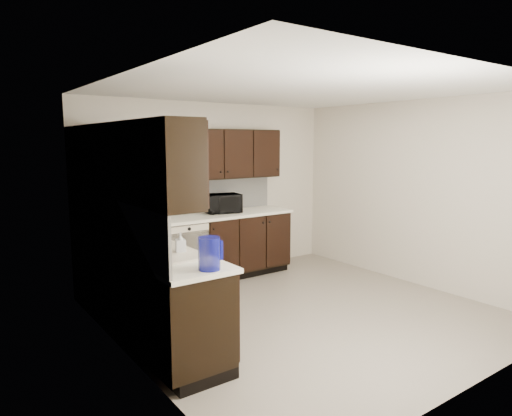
# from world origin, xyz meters

# --- Properties ---
(floor) EXTENTS (4.00, 4.00, 0.00)m
(floor) POSITION_xyz_m (0.00, 0.00, 0.00)
(floor) COLOR gray
(floor) RESTS_ON ground
(ceiling) EXTENTS (4.00, 4.00, 0.00)m
(ceiling) POSITION_xyz_m (0.00, 0.00, 2.50)
(ceiling) COLOR white
(ceiling) RESTS_ON wall_back
(wall_back) EXTENTS (4.00, 0.02, 2.50)m
(wall_back) POSITION_xyz_m (0.00, 2.00, 1.25)
(wall_back) COLOR beige
(wall_back) RESTS_ON floor
(wall_left) EXTENTS (0.02, 4.00, 2.50)m
(wall_left) POSITION_xyz_m (-2.00, 0.00, 1.25)
(wall_left) COLOR beige
(wall_left) RESTS_ON floor
(wall_right) EXTENTS (0.02, 4.00, 2.50)m
(wall_right) POSITION_xyz_m (2.00, 0.00, 1.25)
(wall_right) COLOR beige
(wall_right) RESTS_ON floor
(wall_front) EXTENTS (4.00, 0.02, 2.50)m
(wall_front) POSITION_xyz_m (0.00, -2.00, 1.25)
(wall_front) COLOR beige
(wall_front) RESTS_ON floor
(lower_cabinets) EXTENTS (3.00, 2.80, 0.90)m
(lower_cabinets) POSITION_xyz_m (-1.01, 1.11, 0.41)
(lower_cabinets) COLOR black
(lower_cabinets) RESTS_ON floor
(countertop) EXTENTS (3.03, 2.83, 0.04)m
(countertop) POSITION_xyz_m (-1.01, 1.11, 0.92)
(countertop) COLOR white
(countertop) RESTS_ON lower_cabinets
(backsplash) EXTENTS (3.00, 2.80, 0.48)m
(backsplash) POSITION_xyz_m (-1.22, 1.32, 1.18)
(backsplash) COLOR beige
(backsplash) RESTS_ON countertop
(upper_cabinets) EXTENTS (3.00, 2.80, 0.70)m
(upper_cabinets) POSITION_xyz_m (-1.10, 1.20, 1.77)
(upper_cabinets) COLOR black
(upper_cabinets) RESTS_ON wall_back
(dishwasher) EXTENTS (0.58, 0.04, 0.78)m
(dishwasher) POSITION_xyz_m (-0.70, 1.41, 0.55)
(dishwasher) COLOR beige
(dishwasher) RESTS_ON lower_cabinets
(sink) EXTENTS (0.54, 0.82, 0.42)m
(sink) POSITION_xyz_m (-1.68, -0.01, 0.88)
(sink) COLOR beige
(sink) RESTS_ON countertop
(microwave) EXTENTS (0.54, 0.42, 0.27)m
(microwave) POSITION_xyz_m (0.02, 1.74, 1.07)
(microwave) COLOR black
(microwave) RESTS_ON countertop
(soap_bottle_a) EXTENTS (0.11, 0.11, 0.19)m
(soap_bottle_a) POSITION_xyz_m (-1.55, -0.09, 1.04)
(soap_bottle_a) COLOR gray
(soap_bottle_a) RESTS_ON countertop
(soap_bottle_b) EXTENTS (0.11, 0.11, 0.25)m
(soap_bottle_b) POSITION_xyz_m (-1.86, 1.23, 1.06)
(soap_bottle_b) COLOR gray
(soap_bottle_b) RESTS_ON countertop
(toaster_oven) EXTENTS (0.45, 0.39, 0.24)m
(toaster_oven) POSITION_xyz_m (-1.49, 1.74, 1.06)
(toaster_oven) COLOR silver
(toaster_oven) RESTS_ON countertop
(storage_bin) EXTENTS (0.50, 0.42, 0.17)m
(storage_bin) POSITION_xyz_m (-1.66, 1.15, 1.03)
(storage_bin) COLOR silver
(storage_bin) RESTS_ON countertop
(blue_pitcher) EXTENTS (0.21, 0.21, 0.26)m
(blue_pitcher) POSITION_xyz_m (-1.61, -0.70, 1.07)
(blue_pitcher) COLOR #0E1289
(blue_pitcher) RESTS_ON countertop
(teal_tumbler) EXTENTS (0.09, 0.09, 0.18)m
(teal_tumbler) POSITION_xyz_m (-1.48, 1.18, 1.03)
(teal_tumbler) COLOR #0B836E
(teal_tumbler) RESTS_ON countertop
(paper_towel_roll) EXTENTS (0.15, 0.15, 0.31)m
(paper_towel_roll) POSITION_xyz_m (-1.57, 1.12, 1.09)
(paper_towel_roll) COLOR silver
(paper_towel_roll) RESTS_ON countertop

